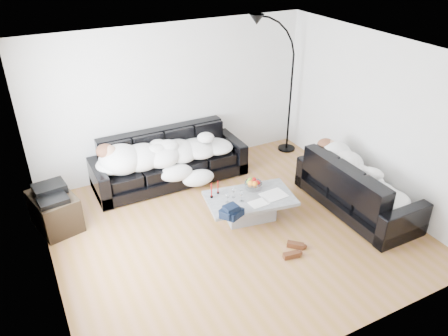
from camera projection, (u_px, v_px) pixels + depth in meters
name	position (u px, v px, depth m)	size (l,w,h in m)	color
ground	(233.00, 229.00, 6.48)	(5.00, 5.00, 0.00)	olive
wall_back	(173.00, 99.00, 7.59)	(5.00, 0.02, 2.60)	silver
wall_left	(37.00, 199.00, 4.85)	(0.02, 4.50, 2.60)	silver
wall_right	(374.00, 118.00, 6.84)	(0.02, 4.50, 2.60)	silver
ceiling	(235.00, 55.00, 5.21)	(5.00, 5.00, 0.00)	white
sofa_back	(170.00, 159.00, 7.52)	(2.63, 0.91, 0.86)	black
sofa_right	(358.00, 186.00, 6.77)	(2.05, 0.88, 0.83)	black
sleeper_back	(170.00, 149.00, 7.38)	(2.22, 0.77, 0.44)	white
sleeper_right	(360.00, 174.00, 6.67)	(1.76, 0.74, 0.43)	white
teal_cushion	(331.00, 152.00, 7.09)	(0.36, 0.30, 0.20)	#0E6840
coffee_table	(250.00, 207.00, 6.65)	(1.31, 0.76, 0.38)	#939699
fruit_bowl	(253.00, 183.00, 6.74)	(0.27, 0.27, 0.17)	white
wine_glass_a	(233.00, 193.00, 6.52)	(0.07, 0.07, 0.16)	white
wine_glass_b	(227.00, 198.00, 6.39)	(0.07, 0.07, 0.16)	white
wine_glass_c	(242.00, 196.00, 6.42)	(0.07, 0.07, 0.18)	white
candle_left	(211.00, 191.00, 6.49)	(0.04, 0.04, 0.24)	maroon
candle_right	(218.00, 187.00, 6.59)	(0.04, 0.04, 0.22)	maroon
newspaper_a	(274.00, 195.00, 6.60)	(0.38, 0.29, 0.01)	silver
newspaper_b	(259.00, 203.00, 6.41)	(0.28, 0.20, 0.01)	silver
navy_jacket	(231.00, 207.00, 6.04)	(0.32, 0.27, 0.16)	black
shoes	(293.00, 250.00, 6.01)	(0.39, 0.28, 0.09)	#472311
av_cabinet	(55.00, 211.00, 6.43)	(0.54, 0.79, 0.54)	black
stereo	(51.00, 192.00, 6.27)	(0.44, 0.34, 0.13)	black
floor_lamp	(291.00, 93.00, 8.22)	(0.85, 0.34, 2.35)	black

